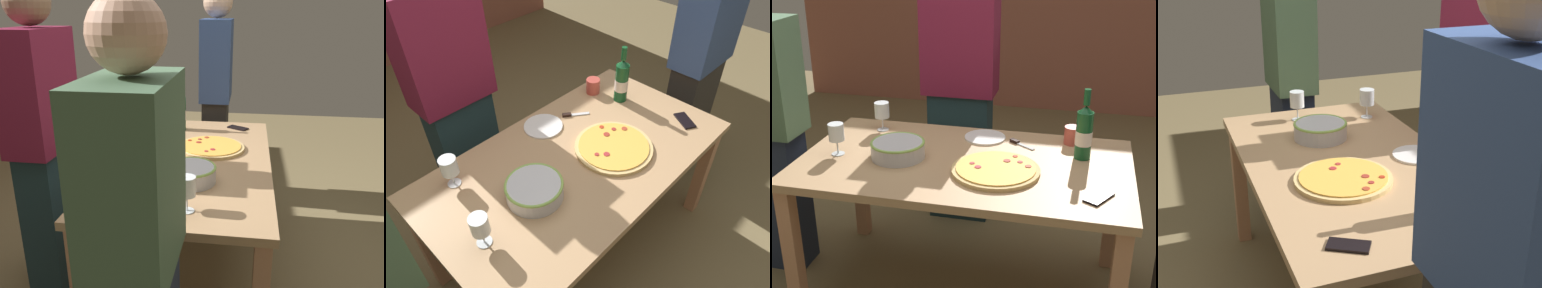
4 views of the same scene
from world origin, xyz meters
TOP-DOWN VIEW (x-y plane):
  - ground_plane at (0.00, 0.00)m, footprint 8.00×8.00m
  - dining_table at (0.00, 0.00)m, footprint 1.60×0.90m
  - pizza at (0.17, -0.09)m, footprint 0.41×0.41m
  - serving_bowl at (-0.32, -0.04)m, footprint 0.27×0.27m
  - wine_bottle at (0.56, 0.17)m, footprint 0.08×0.08m
  - wine_glass_near_pizza at (-0.54, 0.30)m, footprint 0.08×0.08m
  - wine_glass_by_bottle at (-0.63, -0.07)m, footprint 0.08×0.08m
  - cup_amber at (0.50, 0.34)m, footprint 0.09×0.09m
  - side_plate at (0.04, 0.31)m, footprint 0.22×0.22m
  - cell_phone at (0.64, -0.24)m, footprint 0.13×0.16m
  - pizza_knife at (0.23, 0.27)m, footprint 0.14×0.11m
  - person_host at (1.14, -0.04)m, footprint 0.45×0.24m
  - person_guest_left at (-0.21, 0.79)m, footprint 0.45×0.24m

SIDE VIEW (x-z plane):
  - ground_plane at x=0.00m, z-range 0.00..0.00m
  - dining_table at x=0.00m, z-range 0.28..1.03m
  - side_plate at x=0.04m, z-range 0.75..0.76m
  - cell_phone at x=0.64m, z-range 0.75..0.76m
  - pizza_knife at x=0.23m, z-range 0.75..0.76m
  - pizza at x=0.17m, z-range 0.75..0.78m
  - serving_bowl at x=-0.32m, z-range 0.75..0.84m
  - cup_amber at x=0.50m, z-range 0.75..0.84m
  - wine_glass_near_pizza at x=-0.54m, z-range 0.78..0.94m
  - wine_glass_by_bottle at x=-0.63m, z-range 0.78..0.94m
  - person_guest_left at x=-0.21m, z-range 0.01..1.73m
  - person_host at x=1.14m, z-range 0.01..1.75m
  - wine_bottle at x=0.56m, z-range 0.71..1.06m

